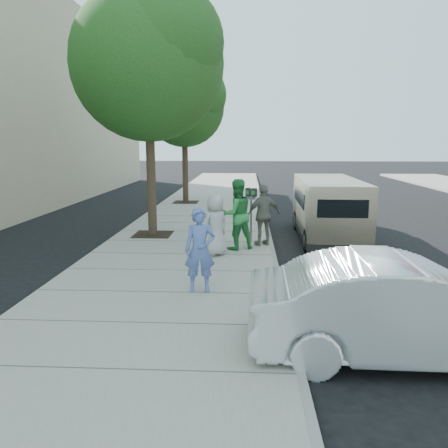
# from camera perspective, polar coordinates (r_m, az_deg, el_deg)

# --- Properties ---
(ground) EXTENTS (120.00, 120.00, 0.00)m
(ground) POSITION_cam_1_polar(r_m,az_deg,el_deg) (11.65, -0.61, -4.68)
(ground) COLOR black
(ground) RESTS_ON ground
(sidewalk) EXTENTS (5.00, 60.00, 0.15)m
(sidewalk) POSITION_cam_1_polar(r_m,az_deg,el_deg) (11.73, -5.50, -4.24)
(sidewalk) COLOR gray
(sidewalk) RESTS_ON ground
(curb_face) EXTENTS (0.12, 60.00, 0.16)m
(curb_face) POSITION_cam_1_polar(r_m,az_deg,el_deg) (11.63, 6.51, -4.40)
(curb_face) COLOR gray
(curb_face) RESTS_ON ground
(tree_near) EXTENTS (4.62, 4.60, 7.53)m
(tree_near) POSITION_cam_1_polar(r_m,az_deg,el_deg) (14.14, -9.77, 20.56)
(tree_near) COLOR black
(tree_near) RESTS_ON sidewalk
(tree_far) EXTENTS (3.92, 3.80, 6.49)m
(tree_far) POSITION_cam_1_polar(r_m,az_deg,el_deg) (21.49, -5.10, 15.46)
(tree_far) COLOR black
(tree_far) RESTS_ON sidewalk
(parking_meter) EXTENTS (0.35, 0.24, 1.61)m
(parking_meter) POSITION_cam_1_polar(r_m,az_deg,el_deg) (12.83, 3.56, 2.74)
(parking_meter) COLOR gray
(parking_meter) RESTS_ON sidewalk
(van) EXTENTS (1.86, 5.27, 1.94)m
(van) POSITION_cam_1_polar(r_m,az_deg,el_deg) (14.28, 13.33, 2.11)
(van) COLOR beige
(van) RESTS_ON ground
(sedan) EXTENTS (4.53, 1.63, 1.49)m
(sedan) POSITION_cam_1_polar(r_m,az_deg,el_deg) (6.85, 22.73, -10.23)
(sedan) COLOR silver
(sedan) RESTS_ON ground
(person_officer) EXTENTS (0.65, 0.47, 1.68)m
(person_officer) POSITION_cam_1_polar(r_m,az_deg,el_deg) (8.63, -3.16, -3.41)
(person_officer) COLOR #5873BB
(person_officer) RESTS_ON sidewalk
(person_green_shirt) EXTENTS (1.17, 1.08, 1.95)m
(person_green_shirt) POSITION_cam_1_polar(r_m,az_deg,el_deg) (12.01, 1.64, 1.27)
(person_green_shirt) COLOR #2E8D40
(person_green_shirt) RESTS_ON sidewalk
(person_gray_shirt) EXTENTS (0.92, 0.90, 1.60)m
(person_gray_shirt) POSITION_cam_1_polar(r_m,az_deg,el_deg) (11.34, -1.11, -0.18)
(person_gray_shirt) COLOR #B5B5B8
(person_gray_shirt) RESTS_ON sidewalk
(person_striped_polo) EXTENTS (1.12, 0.80, 1.76)m
(person_striped_polo) POSITION_cam_1_polar(r_m,az_deg,el_deg) (12.50, 5.21, 1.19)
(person_striped_polo) COLOR slate
(person_striped_polo) RESTS_ON sidewalk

